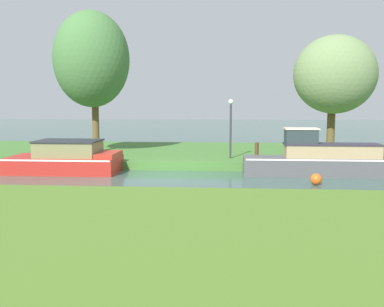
% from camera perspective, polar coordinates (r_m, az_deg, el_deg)
% --- Properties ---
extents(ground_plane, '(120.00, 120.00, 0.00)m').
position_cam_1_polar(ground_plane, '(18.67, -3.94, -3.14)').
color(ground_plane, '#38574E').
extents(riverbank_far, '(72.00, 10.00, 0.40)m').
position_cam_1_polar(riverbank_far, '(25.52, -1.68, -0.02)').
color(riverbank_far, '#427230').
rests_on(riverbank_far, ground_plane).
extents(riverbank_near, '(72.00, 10.00, 0.40)m').
position_cam_1_polar(riverbank_near, '(10.04, -11.51, -10.75)').
color(riverbank_near, '#4D7126').
rests_on(riverbank_near, ground_plane).
extents(red_barge, '(4.90, 2.42, 1.45)m').
position_cam_1_polar(red_barge, '(20.84, -15.73, -0.71)').
color(red_barge, '#B0251E').
rests_on(red_barge, ground_plane).
extents(slate_narrowboat, '(7.04, 1.45, 2.05)m').
position_cam_1_polar(slate_narrowboat, '(20.03, 16.64, -0.83)').
color(slate_narrowboat, '#4F4E51').
rests_on(slate_narrowboat, ground_plane).
extents(willow_tree_left, '(4.05, 3.99, 7.58)m').
position_cam_1_polar(willow_tree_left, '(24.93, -12.72, 11.63)').
color(willow_tree_left, brown).
rests_on(willow_tree_left, riverbank_far).
extents(willow_tree_centre, '(4.26, 3.67, 6.19)m').
position_cam_1_polar(willow_tree_centre, '(24.55, 17.82, 9.55)').
color(willow_tree_centre, brown).
rests_on(willow_tree_centre, riverbank_far).
extents(lamp_post, '(0.24, 0.24, 2.88)m').
position_cam_1_polar(lamp_post, '(21.83, 4.97, 4.13)').
color(lamp_post, '#333338').
rests_on(lamp_post, riverbank_far).
extents(mooring_post_near, '(0.15, 0.15, 0.88)m').
position_cam_1_polar(mooring_post_near, '(21.84, -12.94, 0.37)').
color(mooring_post_near, '#48412C').
rests_on(mooring_post_near, riverbank_far).
extents(mooring_post_far, '(0.19, 0.19, 0.89)m').
position_cam_1_polar(mooring_post_far, '(20.90, 8.27, 0.20)').
color(mooring_post_far, '#513220').
rests_on(mooring_post_far, riverbank_far).
extents(channel_buoy, '(0.44, 0.44, 0.44)m').
position_cam_1_polar(channel_buoy, '(17.72, 15.58, -3.19)').
color(channel_buoy, '#E55919').
rests_on(channel_buoy, ground_plane).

